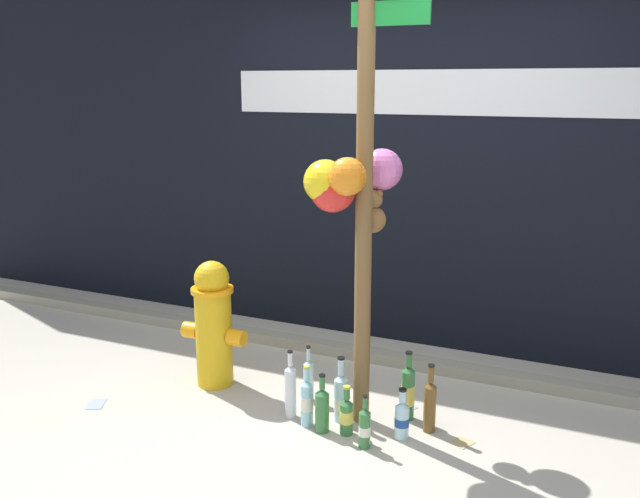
% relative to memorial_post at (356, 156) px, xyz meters
% --- Properties ---
extents(ground_plane, '(14.00, 14.00, 0.00)m').
position_rel_memorial_post_xyz_m(ground_plane, '(-0.12, -0.27, -1.53)').
color(ground_plane, '#ADA899').
extents(building_wall, '(10.00, 0.21, 3.27)m').
position_rel_memorial_post_xyz_m(building_wall, '(-0.12, 1.41, 0.10)').
color(building_wall, black).
rests_on(building_wall, ground_plane).
extents(curb_strip, '(8.00, 0.12, 0.08)m').
position_rel_memorial_post_xyz_m(curb_strip, '(-0.12, 0.86, -1.49)').
color(curb_strip, gray).
rests_on(curb_strip, ground_plane).
extents(memorial_post, '(0.64, 0.57, 2.70)m').
position_rel_memorial_post_xyz_m(memorial_post, '(0.00, 0.00, 0.00)').
color(memorial_post, brown).
rests_on(memorial_post, ground_plane).
extents(fire_hydrant, '(0.44, 0.27, 0.82)m').
position_rel_memorial_post_xyz_m(fire_hydrant, '(-0.99, 0.08, -1.12)').
color(fire_hydrant, gold).
rests_on(fire_hydrant, ground_plane).
extents(bottle_0, '(0.06, 0.06, 0.30)m').
position_rel_memorial_post_xyz_m(bottle_0, '(0.18, -0.28, -1.42)').
color(bottle_0, '#337038').
rests_on(bottle_0, ground_plane).
extents(bottle_1, '(0.08, 0.08, 0.29)m').
position_rel_memorial_post_xyz_m(bottle_1, '(0.04, -0.18, -1.42)').
color(bottle_1, '#337038').
rests_on(bottle_1, ground_plane).
extents(bottle_2, '(0.07, 0.07, 0.41)m').
position_rel_memorial_post_xyz_m(bottle_2, '(-0.34, -0.13, -1.36)').
color(bottle_2, silver).
rests_on(bottle_2, ground_plane).
extents(bottle_3, '(0.08, 0.08, 0.29)m').
position_rel_memorial_post_xyz_m(bottle_3, '(0.33, -0.09, -1.42)').
color(bottle_3, '#B2DBEA').
rests_on(bottle_3, ground_plane).
extents(bottle_4, '(0.08, 0.08, 0.42)m').
position_rel_memorial_post_xyz_m(bottle_4, '(0.29, 0.13, -1.36)').
color(bottle_4, '#337038').
rests_on(bottle_4, ground_plane).
extents(bottle_5, '(0.08, 0.08, 0.34)m').
position_rel_memorial_post_xyz_m(bottle_5, '(-0.10, -0.21, -1.39)').
color(bottle_5, '#337038').
rests_on(bottle_5, ground_plane).
extents(bottle_6, '(0.07, 0.07, 0.36)m').
position_rel_memorial_post_xyz_m(bottle_6, '(-0.21, -0.18, -1.39)').
color(bottle_6, '#93CCE0').
rests_on(bottle_6, ground_plane).
extents(bottle_7, '(0.07, 0.07, 0.40)m').
position_rel_memorial_post_xyz_m(bottle_7, '(0.45, 0.04, -1.37)').
color(bottle_7, brown).
rests_on(bottle_7, ground_plane).
extents(bottle_8, '(0.06, 0.06, 0.35)m').
position_rel_memorial_post_xyz_m(bottle_8, '(-0.34, 0.11, -1.39)').
color(bottle_8, '#B2DBEA').
rests_on(bottle_8, ground_plane).
extents(bottle_9, '(0.08, 0.08, 0.39)m').
position_rel_memorial_post_xyz_m(bottle_9, '(-0.05, -0.05, -1.39)').
color(bottle_9, '#B2DBEA').
rests_on(bottle_9, ground_plane).
extents(litter_0, '(0.09, 0.08, 0.01)m').
position_rel_memorial_post_xyz_m(litter_0, '(0.27, 0.29, -1.53)').
color(litter_0, '#8C99B2').
rests_on(litter_0, ground_plane).
extents(litter_1, '(0.15, 0.17, 0.01)m').
position_rel_memorial_post_xyz_m(litter_1, '(-1.49, -0.48, -1.53)').
color(litter_1, '#8C99B2').
rests_on(litter_1, ground_plane).
extents(litter_2, '(0.14, 0.14, 0.01)m').
position_rel_memorial_post_xyz_m(litter_2, '(0.65, -0.01, -1.53)').
color(litter_2, tan).
rests_on(litter_2, ground_plane).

